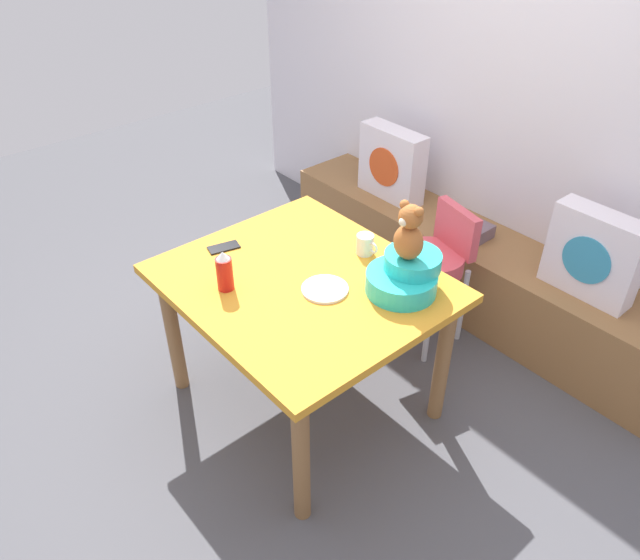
# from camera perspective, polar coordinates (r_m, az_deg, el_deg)

# --- Properties ---
(ground_plane) EXTENTS (8.00, 8.00, 0.00)m
(ground_plane) POSITION_cam_1_polar(r_m,az_deg,el_deg) (3.14, -1.41, -10.99)
(ground_plane) COLOR #4C4C51
(back_wall) EXTENTS (4.40, 0.10, 2.60)m
(back_wall) POSITION_cam_1_polar(r_m,az_deg,el_deg) (3.47, 19.12, 17.42)
(back_wall) COLOR silver
(back_wall) RESTS_ON ground_plane
(window_bench) EXTENTS (2.60, 0.44, 0.46)m
(window_bench) POSITION_cam_1_polar(r_m,az_deg,el_deg) (3.71, 13.68, 1.03)
(window_bench) COLOR olive
(window_bench) RESTS_ON ground_plane
(pillow_floral_left) EXTENTS (0.44, 0.15, 0.44)m
(pillow_floral_left) POSITION_cam_1_polar(r_m,az_deg,el_deg) (3.83, 6.73, 10.72)
(pillow_floral_left) COLOR silver
(pillow_floral_left) RESTS_ON window_bench
(pillow_floral_right) EXTENTS (0.44, 0.15, 0.44)m
(pillow_floral_right) POSITION_cam_1_polar(r_m,az_deg,el_deg) (3.19, 24.21, 2.15)
(pillow_floral_right) COLOR silver
(pillow_floral_right) RESTS_ON window_bench
(book_stack) EXTENTS (0.20, 0.14, 0.08)m
(book_stack) POSITION_cam_1_polar(r_m,az_deg,el_deg) (3.58, 14.13, 4.65)
(book_stack) COLOR #69555F
(book_stack) RESTS_ON window_bench
(dining_table) EXTENTS (1.16, 1.01, 0.74)m
(dining_table) POSITION_cam_1_polar(r_m,az_deg,el_deg) (2.71, -1.61, -1.72)
(dining_table) COLOR orange
(dining_table) RESTS_ON ground_plane
(highchair) EXTENTS (0.40, 0.50, 0.79)m
(highchair) POSITION_cam_1_polar(r_m,az_deg,el_deg) (3.22, 10.55, 1.92)
(highchair) COLOR #D84C59
(highchair) RESTS_ON ground_plane
(infant_seat_teal) EXTENTS (0.30, 0.33, 0.16)m
(infant_seat_teal) POSITION_cam_1_polar(r_m,az_deg,el_deg) (2.57, 7.94, 0.44)
(infant_seat_teal) COLOR #26C1BB
(infant_seat_teal) RESTS_ON dining_table
(teddy_bear) EXTENTS (0.13, 0.12, 0.25)m
(teddy_bear) POSITION_cam_1_polar(r_m,az_deg,el_deg) (2.46, 8.32, 4.36)
(teddy_bear) COLOR #A25C2A
(teddy_bear) RESTS_ON infant_seat_teal
(ketchup_bottle) EXTENTS (0.07, 0.07, 0.18)m
(ketchup_bottle) POSITION_cam_1_polar(r_m,az_deg,el_deg) (2.57, -8.91, 0.79)
(ketchup_bottle) COLOR red
(ketchup_bottle) RESTS_ON dining_table
(coffee_mug) EXTENTS (0.12, 0.08, 0.09)m
(coffee_mug) POSITION_cam_1_polar(r_m,az_deg,el_deg) (2.80, 4.26, 3.33)
(coffee_mug) COLOR silver
(coffee_mug) RESTS_ON dining_table
(dinner_plate_near) EXTENTS (0.20, 0.20, 0.01)m
(dinner_plate_near) POSITION_cam_1_polar(r_m,az_deg,el_deg) (2.58, 0.46, -0.85)
(dinner_plate_near) COLOR white
(dinner_plate_near) RESTS_ON dining_table
(cell_phone) EXTENTS (0.10, 0.16, 0.01)m
(cell_phone) POSITION_cam_1_polar(r_m,az_deg,el_deg) (2.89, -8.97, 3.03)
(cell_phone) COLOR black
(cell_phone) RESTS_ON dining_table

